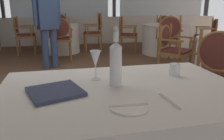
{
  "coord_description": "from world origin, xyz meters",
  "views": [
    {
      "loc": [
        -0.05,
        -3.05,
        1.21
      ],
      "look_at": [
        0.23,
        -1.79,
        0.84
      ],
      "focal_mm": 36.72,
      "sensor_mm": 36.0,
      "label": 1
    }
  ],
  "objects_px": {
    "wine_glass": "(95,60)",
    "dining_chair_1_0": "(219,65)",
    "dining_chair_0_1": "(169,36)",
    "dining_chair_0_2": "(208,34)",
    "side_plate": "(129,106)",
    "water_tumbler": "(175,70)",
    "dining_chair_0_0": "(125,32)",
    "dining_chair_3_0": "(59,27)",
    "water_bottle": "(116,62)",
    "dining_chair_3_1": "(22,32)",
    "dining_chair_3_3": "(96,29)",
    "dining_chair_0_3": "(164,28)",
    "dining_chair_3_2": "(61,35)",
    "dining_chair_1_3": "(172,46)",
    "diner_person_1": "(48,23)",
    "menu_book": "(55,92)"
  },
  "relations": [
    {
      "from": "wine_glass",
      "to": "dining_chair_3_1",
      "type": "height_order",
      "value": "dining_chair_3_1"
    },
    {
      "from": "side_plate",
      "to": "dining_chair_1_3",
      "type": "relative_size",
      "value": 0.21
    },
    {
      "from": "dining_chair_3_2",
      "to": "menu_book",
      "type": "bearing_deg",
      "value": 178.83
    },
    {
      "from": "dining_chair_0_0",
      "to": "dining_chair_0_1",
      "type": "xyz_separation_m",
      "value": [
        0.57,
        -1.35,
        0.05
      ]
    },
    {
      "from": "water_tumbler",
      "to": "water_bottle",
      "type": "bearing_deg",
      "value": -166.98
    },
    {
      "from": "side_plate",
      "to": "water_bottle",
      "type": "height_order",
      "value": "water_bottle"
    },
    {
      "from": "dining_chair_1_3",
      "to": "dining_chair_3_0",
      "type": "bearing_deg",
      "value": 168.04
    },
    {
      "from": "side_plate",
      "to": "dining_chair_1_0",
      "type": "height_order",
      "value": "dining_chair_1_0"
    },
    {
      "from": "dining_chair_3_2",
      "to": "dining_chair_3_3",
      "type": "bearing_deg",
      "value": -45.21
    },
    {
      "from": "dining_chair_0_0",
      "to": "dining_chair_3_3",
      "type": "distance_m",
      "value": 0.8
    },
    {
      "from": "side_plate",
      "to": "dining_chair_0_3",
      "type": "height_order",
      "value": "dining_chair_0_3"
    },
    {
      "from": "dining_chair_1_3",
      "to": "dining_chair_3_3",
      "type": "height_order",
      "value": "dining_chair_3_3"
    },
    {
      "from": "water_bottle",
      "to": "dining_chair_3_3",
      "type": "xyz_separation_m",
      "value": [
        0.61,
        4.87,
        -0.29
      ]
    },
    {
      "from": "menu_book",
      "to": "side_plate",
      "type": "bearing_deg",
      "value": -55.06
    },
    {
      "from": "dining_chair_0_1",
      "to": "dining_chair_1_3",
      "type": "height_order",
      "value": "dining_chair_0_1"
    },
    {
      "from": "water_bottle",
      "to": "dining_chair_3_3",
      "type": "height_order",
      "value": "water_bottle"
    },
    {
      "from": "dining_chair_0_2",
      "to": "dining_chair_3_2",
      "type": "bearing_deg",
      "value": 19.18
    },
    {
      "from": "dining_chair_0_3",
      "to": "dining_chair_3_3",
      "type": "xyz_separation_m",
      "value": [
        -2.07,
        -0.23,
        0.04
      ]
    },
    {
      "from": "side_plate",
      "to": "dining_chair_3_1",
      "type": "relative_size",
      "value": 0.2
    },
    {
      "from": "dining_chair_3_1",
      "to": "side_plate",
      "type": "bearing_deg",
      "value": -77.08
    },
    {
      "from": "dining_chair_3_1",
      "to": "dining_chair_0_0",
      "type": "bearing_deg",
      "value": -7.73
    },
    {
      "from": "dining_chair_1_0",
      "to": "dining_chair_0_0",
      "type": "bearing_deg",
      "value": 51.03
    },
    {
      "from": "side_plate",
      "to": "dining_chair_1_0",
      "type": "bearing_deg",
      "value": 40.6
    },
    {
      "from": "dining_chair_0_0",
      "to": "dining_chair_0_1",
      "type": "height_order",
      "value": "dining_chair_0_1"
    },
    {
      "from": "dining_chair_0_2",
      "to": "dining_chair_3_0",
      "type": "relative_size",
      "value": 0.92
    },
    {
      "from": "dining_chair_0_0",
      "to": "diner_person_1",
      "type": "relative_size",
      "value": 0.59
    },
    {
      "from": "wine_glass",
      "to": "dining_chair_1_0",
      "type": "xyz_separation_m",
      "value": [
        1.52,
        0.78,
        -0.32
      ]
    },
    {
      "from": "dining_chair_0_1",
      "to": "dining_chair_3_2",
      "type": "relative_size",
      "value": 1.05
    },
    {
      "from": "dining_chair_0_0",
      "to": "dining_chair_1_3",
      "type": "xyz_separation_m",
      "value": [
        0.2,
        -2.23,
        -0.02
      ]
    },
    {
      "from": "dining_chair_3_1",
      "to": "dining_chair_3_0",
      "type": "bearing_deg",
      "value": 45.11
    },
    {
      "from": "water_bottle",
      "to": "dining_chair_0_3",
      "type": "height_order",
      "value": "water_bottle"
    },
    {
      "from": "dining_chair_1_3",
      "to": "wine_glass",
      "type": "bearing_deg",
      "value": -77.23
    },
    {
      "from": "water_bottle",
      "to": "menu_book",
      "type": "distance_m",
      "value": 0.38
    },
    {
      "from": "dining_chair_0_0",
      "to": "dining_chair_3_0",
      "type": "distance_m",
      "value": 2.1
    },
    {
      "from": "water_tumbler",
      "to": "menu_book",
      "type": "distance_m",
      "value": 0.81
    },
    {
      "from": "menu_book",
      "to": "dining_chair_0_1",
      "type": "distance_m",
      "value": 3.96
    },
    {
      "from": "side_plate",
      "to": "water_tumbler",
      "type": "xyz_separation_m",
      "value": [
        0.45,
        0.42,
        0.04
      ]
    },
    {
      "from": "dining_chair_3_1",
      "to": "dining_chair_3_3",
      "type": "distance_m",
      "value": 1.88
    },
    {
      "from": "water_bottle",
      "to": "wine_glass",
      "type": "distance_m",
      "value": 0.16
    },
    {
      "from": "dining_chair_3_2",
      "to": "dining_chair_3_3",
      "type": "xyz_separation_m",
      "value": [
        0.93,
        0.95,
        0.02
      ]
    },
    {
      "from": "dining_chair_0_1",
      "to": "dining_chair_0_2",
      "type": "height_order",
      "value": "dining_chair_0_1"
    },
    {
      "from": "dining_chair_0_2",
      "to": "dining_chair_1_3",
      "type": "xyz_separation_m",
      "value": [
        -1.71,
        -1.46,
        -0.0
      ]
    },
    {
      "from": "dining_chair_0_2",
      "to": "dining_chair_1_0",
      "type": "relative_size",
      "value": 0.94
    },
    {
      "from": "wine_glass",
      "to": "dining_chair_0_1",
      "type": "height_order",
      "value": "dining_chair_0_1"
    },
    {
      "from": "dining_chair_1_3",
      "to": "water_tumbler",
      "type": "bearing_deg",
      "value": -66.78
    },
    {
      "from": "water_tumbler",
      "to": "dining_chair_0_3",
      "type": "distance_m",
      "value": 5.48
    },
    {
      "from": "water_bottle",
      "to": "dining_chair_3_2",
      "type": "bearing_deg",
      "value": 94.61
    },
    {
      "from": "water_bottle",
      "to": "dining_chair_3_1",
      "type": "bearing_deg",
      "value": 104.56
    },
    {
      "from": "water_tumbler",
      "to": "dining_chair_1_3",
      "type": "relative_size",
      "value": 0.09
    },
    {
      "from": "dining_chair_3_1",
      "to": "dining_chair_0_3",
      "type": "bearing_deg",
      "value": 2.94
    }
  ]
}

